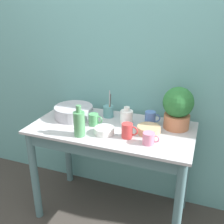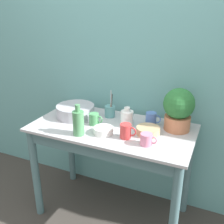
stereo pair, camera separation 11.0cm
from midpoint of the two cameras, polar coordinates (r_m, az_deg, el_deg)
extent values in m
cube|color=#609E9E|center=(2.18, 1.99, 10.09)|extent=(6.00, 0.05, 2.40)
cylinder|color=slate|center=(2.24, -17.88, -13.26)|extent=(0.06, 0.06, 0.79)
cylinder|color=slate|center=(1.88, 12.34, -20.64)|extent=(0.06, 0.06, 0.79)
cylinder|color=slate|center=(2.60, -10.82, -7.26)|extent=(0.06, 0.06, 0.79)
cylinder|color=slate|center=(2.30, 14.46, -11.97)|extent=(0.06, 0.06, 0.79)
cube|color=slate|center=(1.79, -4.77, -8.64)|extent=(1.12, 0.02, 0.10)
cube|color=#B2B2B7|center=(1.98, -1.59, -3.51)|extent=(1.22, 0.63, 0.02)
cylinder|color=#B7704C|center=(1.98, 12.31, -1.97)|extent=(0.19, 0.19, 0.11)
sphere|color=#286B33|center=(1.93, 12.67, 2.06)|extent=(0.22, 0.22, 0.22)
cylinder|color=#A8A8B2|center=(2.16, -9.78, 0.02)|extent=(0.31, 0.31, 0.09)
cylinder|color=#4C8C59|center=(1.83, -8.84, -2.63)|extent=(0.08, 0.08, 0.18)
cylinder|color=#4C8C59|center=(1.79, -9.05, 0.65)|extent=(0.04, 0.04, 0.05)
cylinder|color=white|center=(1.99, 1.62, -1.27)|extent=(0.10, 0.10, 0.11)
cylinder|color=white|center=(1.96, 1.64, 0.66)|extent=(0.04, 0.04, 0.03)
cylinder|color=#4C935B|center=(2.00, -5.62, -1.64)|extent=(0.07, 0.07, 0.09)
torus|color=#4C935B|center=(1.98, -4.51, -1.70)|extent=(0.06, 0.01, 0.06)
cylinder|color=#C63838|center=(1.80, 1.54, -4.11)|extent=(0.08, 0.08, 0.10)
torus|color=#C63838|center=(1.78, 2.87, -4.17)|extent=(0.07, 0.01, 0.07)
cylinder|color=#4C70B7|center=(2.02, 6.79, -1.25)|extent=(0.08, 0.08, 0.10)
torus|color=#4C70B7|center=(2.01, 8.06, -1.30)|extent=(0.06, 0.01, 0.06)
cylinder|color=pink|center=(1.73, 6.17, -5.74)|extent=(0.08, 0.08, 0.08)
torus|color=pink|center=(1.72, 7.62, -5.85)|extent=(0.05, 0.01, 0.05)
cylinder|color=tan|center=(1.88, 6.35, -3.86)|extent=(0.17, 0.17, 0.05)
cylinder|color=silver|center=(1.86, -3.35, -4.09)|extent=(0.14, 0.14, 0.05)
cylinder|color=#569399|center=(2.14, -2.28, 0.10)|extent=(0.08, 0.08, 0.09)
cylinder|color=#333333|center=(2.11, -1.89, 1.29)|extent=(0.01, 0.03, 0.20)
cylinder|color=olive|center=(2.10, -2.05, 1.44)|extent=(0.01, 0.02, 0.21)
cylinder|color=#B7B7BC|center=(2.10, -2.03, 1.68)|extent=(0.01, 0.01, 0.23)
camera|label=1|loc=(0.05, -91.63, -0.66)|focal=42.00mm
camera|label=2|loc=(0.05, 88.37, 0.66)|focal=42.00mm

